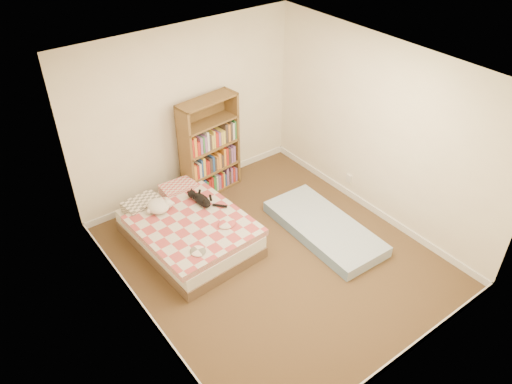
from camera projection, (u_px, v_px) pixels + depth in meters
room at (275, 180)px, 5.72m from camera, size 3.51×4.01×2.51m
bed at (188, 229)px, 6.54m from camera, size 1.37×1.82×0.47m
bookshelf at (210, 158)px, 7.34m from camera, size 0.94×0.40×1.50m
floor_mattress at (324, 228)px, 6.77m from camera, size 0.83×1.76×0.16m
black_cat at (201, 199)px, 6.63m from camera, size 0.25×0.60×0.13m
white_dog at (159, 206)px, 6.48m from camera, size 0.39×0.40×0.15m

